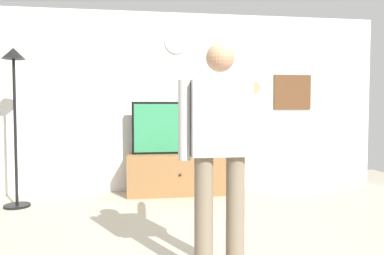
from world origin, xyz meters
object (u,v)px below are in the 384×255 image
(wall_clock, at_px, (176,42))
(framed_picture, at_px, (292,92))
(tv_stand, at_px, (179,174))
(floor_lamp, at_px, (14,94))
(person_standing_nearer_lamp, at_px, (219,144))
(television, at_px, (178,128))

(wall_clock, xyz_separation_m, framed_picture, (1.86, 0.00, -0.74))
(tv_stand, relative_size, floor_lamp, 0.74)
(framed_picture, xyz_separation_m, person_standing_nearer_lamp, (-1.83, -2.93, -0.53))
(person_standing_nearer_lamp, bearing_deg, wall_clock, 90.43)
(wall_clock, height_order, floor_lamp, wall_clock)
(wall_clock, xyz_separation_m, person_standing_nearer_lamp, (0.02, -2.92, -1.27))
(tv_stand, xyz_separation_m, person_standing_nearer_lamp, (0.02, -2.63, 0.69))
(television, height_order, floor_lamp, floor_lamp)
(floor_lamp, distance_m, person_standing_nearer_lamp, 3.13)
(floor_lamp, bearing_deg, tv_stand, 10.37)
(framed_picture, height_order, floor_lamp, floor_lamp)
(television, relative_size, framed_picture, 2.19)
(floor_lamp, bearing_deg, framed_picture, 9.75)
(wall_clock, height_order, framed_picture, wall_clock)
(television, bearing_deg, tv_stand, -90.00)
(wall_clock, relative_size, framed_picture, 0.56)
(wall_clock, bearing_deg, television, -90.00)
(wall_clock, bearing_deg, floor_lamp, -162.24)
(wall_clock, bearing_deg, tv_stand, -90.00)
(framed_picture, bearing_deg, wall_clock, -179.85)
(floor_lamp, xyz_separation_m, person_standing_nearer_lamp, (2.14, -2.25, -0.45))
(framed_picture, height_order, person_standing_nearer_lamp, framed_picture)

